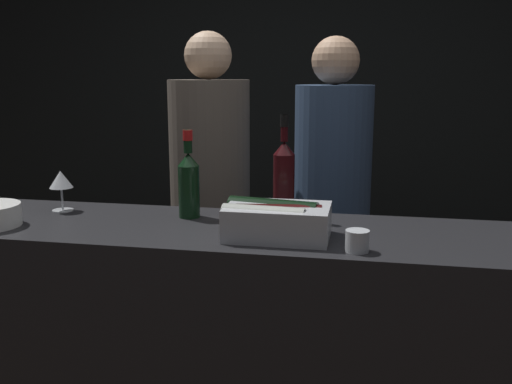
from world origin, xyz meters
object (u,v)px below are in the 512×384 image
object	(u,v)px
red_wine_bottle_burgundy	(189,182)
person_blond_tee	(210,200)
wine_glass	(61,181)
person_in_hoodie	(332,203)
ice_bin_with_bottles	(275,219)
candle_votive	(357,241)
red_wine_bottle_black_foil	(284,176)

from	to	relation	value
red_wine_bottle_burgundy	person_blond_tee	distance (m)	0.61
wine_glass	person_in_hoodie	world-z (taller)	person_in_hoodie
ice_bin_with_bottles	wine_glass	bearing A→B (deg)	166.70
wine_glass	red_wine_bottle_burgundy	xyz separation A→B (m)	(0.50, 0.00, 0.02)
ice_bin_with_bottles	candle_votive	distance (m)	0.28
wine_glass	person_blond_tee	xyz separation A→B (m)	(0.42, 0.57, -0.18)
candle_votive	person_in_hoodie	size ratio (longest dim) A/B	0.04
wine_glass	person_in_hoodie	distance (m)	1.18
red_wine_bottle_black_foil	person_in_hoodie	xyz separation A→B (m)	(0.14, 0.59, -0.22)
ice_bin_with_bottles	person_blond_tee	size ratio (longest dim) A/B	0.20
candle_votive	red_wine_bottle_black_foil	xyz separation A→B (m)	(-0.27, 0.37, 0.12)
ice_bin_with_bottles	red_wine_bottle_burgundy	world-z (taller)	red_wine_bottle_burgundy
wine_glass	red_wine_bottle_black_foil	bearing A→B (deg)	4.67
person_blond_tee	red_wine_bottle_black_foil	bearing A→B (deg)	-40.64
red_wine_bottle_burgundy	red_wine_bottle_black_foil	world-z (taller)	red_wine_bottle_black_foil
candle_votive	red_wine_bottle_black_foil	size ratio (longest dim) A/B	0.19
red_wine_bottle_burgundy	person_blond_tee	xyz separation A→B (m)	(-0.08, 0.57, -0.19)
wine_glass	person_blond_tee	distance (m)	0.73
red_wine_bottle_burgundy	person_blond_tee	world-z (taller)	person_blond_tee
person_blond_tee	wine_glass	bearing A→B (deg)	-115.82
ice_bin_with_bottles	red_wine_bottle_black_foil	size ratio (longest dim) A/B	0.92
red_wine_bottle_burgundy	ice_bin_with_bottles	bearing A→B (deg)	-30.04
wine_glass	candle_votive	world-z (taller)	wine_glass
ice_bin_with_bottles	person_blond_tee	world-z (taller)	person_blond_tee
ice_bin_with_bottles	wine_glass	size ratio (longest dim) A/B	2.21
wine_glass	ice_bin_with_bottles	bearing A→B (deg)	-13.30
red_wine_bottle_black_foil	person_blond_tee	xyz separation A→B (m)	(-0.41, 0.51, -0.21)
candle_votive	red_wine_bottle_burgundy	xyz separation A→B (m)	(-0.60, 0.30, 0.10)
person_in_hoodie	person_blond_tee	bearing A→B (deg)	141.63
wine_glass	candle_votive	bearing A→B (deg)	-15.16
red_wine_bottle_burgundy	person_in_hoodie	bearing A→B (deg)	54.23
red_wine_bottle_burgundy	red_wine_bottle_black_foil	distance (m)	0.34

